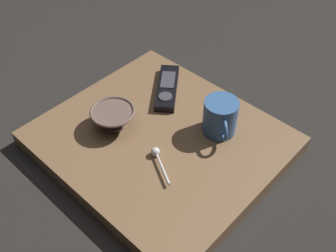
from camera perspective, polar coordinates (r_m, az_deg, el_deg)
ground_plane at (r=1.08m, az=-1.07°, el=-3.15°), size 6.00×6.00×0.00m
table at (r=1.07m, az=-1.09°, el=-2.26°), size 0.53×0.59×0.05m
cereal_bowl at (r=1.06m, az=-7.85°, el=1.25°), size 0.12×0.12×0.06m
coffee_mug at (r=1.04m, az=7.50°, el=1.27°), size 0.10×0.11×0.10m
teaspoon at (r=0.99m, az=-1.60°, el=-4.22°), size 0.06×0.11×0.02m
tv_remote_near at (r=1.18m, az=-0.11°, el=5.51°), size 0.19×0.16×0.02m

